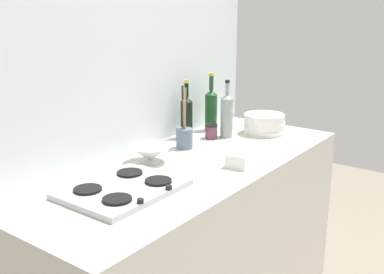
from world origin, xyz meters
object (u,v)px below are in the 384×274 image
Objects in this scene: utensil_crock at (184,136)px; condiment_jar_front at (211,131)px; wine_bottle_leftmost at (187,116)px; plate_stack at (264,124)px; wine_bottle_mid_right at (227,115)px; butter_dish at (240,159)px; stovetop_hob at (124,189)px; wine_bottle_mid_left at (211,109)px; mixing_bowl at (150,153)px.

utensil_crock is 3.96× the size of condiment_jar_front.
wine_bottle_leftmost reaches higher than condiment_jar_front.
plate_stack is 0.53m from utensil_crock.
butter_dish is (-0.37, -0.31, -0.09)m from wine_bottle_mid_right.
wine_bottle_mid_left is at bearing 15.08° from stovetop_hob.
butter_dish is at bearing -59.44° from mixing_bowl.
mixing_bowl is at bearing 25.76° from stovetop_hob.
stovetop_hob is 1.02m from wine_bottle_mid_left.
condiment_jar_front is (0.83, 0.16, 0.03)m from stovetop_hob.
condiment_jar_front is at bearing 0.55° from mixing_bowl.
wine_bottle_mid_right is 3.96× the size of condiment_jar_front.
wine_bottle_mid_left is 0.19m from condiment_jar_front.
mixing_bowl reaches higher than stovetop_hob.
plate_stack is 0.74× the size of utensil_crock.
condiment_jar_front is (-0.07, 0.05, -0.08)m from wine_bottle_mid_right.
stovetop_hob is 5.61× the size of condiment_jar_front.
stovetop_hob is 2.28× the size of mixing_bowl.
plate_stack is 0.59m from butter_dish.
plate_stack reaches higher than stovetop_hob.
wine_bottle_leftmost is at bearing 64.76° from butter_dish.
condiment_jar_front is at bearing 11.05° from stovetop_hob.
wine_bottle_leftmost is 0.20m from utensil_crock.
utensil_crock is at bearing 159.74° from plate_stack.
wine_bottle_leftmost reaches higher than plate_stack.
butter_dish is at bearing -129.27° from condiment_jar_front.
condiment_jar_front is at bearing -145.03° from wine_bottle_mid_left.
wine_bottle_leftmost is 0.53m from butter_dish.
wine_bottle_mid_left is at bearing 65.04° from wine_bottle_mid_right.
wine_bottle_leftmost is (0.76, 0.28, 0.11)m from stovetop_hob.
wine_bottle_mid_left is 1.06× the size of wine_bottle_mid_right.
mixing_bowl is at bearing 175.32° from wine_bottle_mid_right.
plate_stack reaches higher than butter_dish.
stovetop_hob is 0.82m from wine_bottle_leftmost.
butter_dish is 0.47m from condiment_jar_front.
utensil_crock reaches higher than butter_dish.
plate_stack is 0.45m from wine_bottle_leftmost.
mixing_bowl is at bearing -178.05° from utensil_crock.
wine_bottle_leftmost is at bearing 20.01° from stovetop_hob.
utensil_crock is (0.27, 0.01, 0.02)m from mixing_bowl.
condiment_jar_front is at bearing -58.30° from wine_bottle_leftmost.
wine_bottle_mid_left is (0.97, 0.26, 0.11)m from stovetop_hob.
plate_stack is at bearing -0.96° from stovetop_hob.
wine_bottle_mid_right is (0.90, 0.11, 0.11)m from stovetop_hob.
plate_stack is at bearing -20.26° from utensil_crock.
mixing_bowl is at bearing -164.62° from wine_bottle_leftmost.
condiment_jar_front is (0.07, -0.11, -0.08)m from wine_bottle_leftmost.
plate_stack is 0.32m from condiment_jar_front.
condiment_jar_front is (0.23, -0.00, -0.02)m from utensil_crock.
mixing_bowl is (-0.58, 0.05, -0.08)m from wine_bottle_mid_right.
butter_dish is (-0.22, -0.48, -0.09)m from wine_bottle_leftmost.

